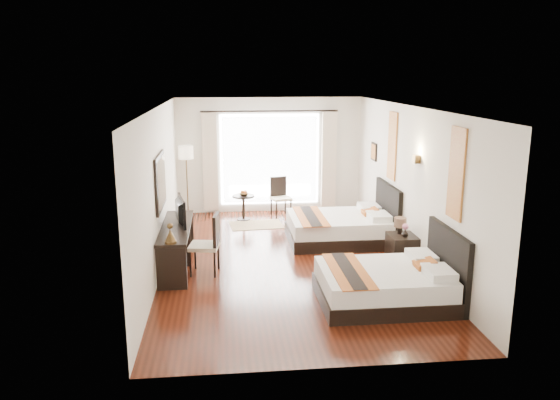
{
  "coord_description": "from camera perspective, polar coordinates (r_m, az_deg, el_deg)",
  "views": [
    {
      "loc": [
        -1.14,
        -9.44,
        3.39
      ],
      "look_at": [
        -0.12,
        0.17,
        1.12
      ],
      "focal_mm": 35.0,
      "sensor_mm": 36.0,
      "label": 1
    }
  ],
  "objects": [
    {
      "name": "bed_near",
      "position": [
        8.46,
        11.37,
        -8.53
      ],
      "size": [
        1.99,
        1.55,
        1.12
      ],
      "color": "black",
      "rests_on": "floor"
    },
    {
      "name": "wall_sconce",
      "position": [
        9.73,
        14.07,
        4.16
      ],
      "size": [
        0.1,
        0.14,
        0.14
      ],
      "primitive_type": "cube",
      "color": "#423017",
      "rests_on": "wall_headboard"
    },
    {
      "name": "drape_right",
      "position": [
        13.49,
        5.12,
        4.19
      ],
      "size": [
        0.35,
        0.14,
        2.35
      ],
      "primitive_type": "cube",
      "color": "beige",
      "rests_on": "floor"
    },
    {
      "name": "wall_window",
      "position": [
        13.38,
        -1.09,
        4.69
      ],
      "size": [
        4.5,
        0.01,
        2.8
      ],
      "primitive_type": "cube",
      "color": "silver",
      "rests_on": "floor"
    },
    {
      "name": "window_chair",
      "position": [
        13.12,
        0.07,
        -0.45
      ],
      "size": [
        0.53,
        0.53,
        0.93
      ],
      "rotation": [
        0.0,
        0.0,
        -1.32
      ],
      "color": "beige",
      "rests_on": "floor"
    },
    {
      "name": "console_desk",
      "position": [
        9.86,
        -10.73,
        -4.78
      ],
      "size": [
        0.5,
        2.2,
        0.76
      ],
      "primitive_type": "cube",
      "color": "black",
      "rests_on": "floor"
    },
    {
      "name": "wall_desk",
      "position": [
        9.71,
        -12.45,
        1.1
      ],
      "size": [
        0.01,
        7.5,
        2.8
      ],
      "primitive_type": "cube",
      "color": "silver",
      "rests_on": "floor"
    },
    {
      "name": "table_lamp",
      "position": [
        10.0,
        12.45,
        -2.44
      ],
      "size": [
        0.22,
        0.22,
        0.35
      ],
      "color": "black",
      "rests_on": "nightstand"
    },
    {
      "name": "window_glass",
      "position": [
        13.38,
        -1.08,
        4.26
      ],
      "size": [
        2.4,
        0.02,
        2.2
      ],
      "primitive_type": "cube",
      "color": "white",
      "rests_on": "wall_window"
    },
    {
      "name": "desk_chair",
      "position": [
        9.49,
        -7.75,
        -5.75
      ],
      "size": [
        0.56,
        0.56,
        1.05
      ],
      "rotation": [
        0.0,
        0.0,
        2.99
      ],
      "color": "beige",
      "rests_on": "floor"
    },
    {
      "name": "bed_far",
      "position": [
        11.24,
        6.56,
        -2.78
      ],
      "size": [
        2.08,
        1.62,
        1.17
      ],
      "color": "black",
      "rests_on": "floor"
    },
    {
      "name": "bronze_figurine",
      "position": [
        8.76,
        -11.39,
        -3.55
      ],
      "size": [
        0.25,
        0.25,
        0.29
      ],
      "primitive_type": null,
      "rotation": [
        0.0,
        0.0,
        -0.39
      ],
      "color": "#423017",
      "rests_on": "console_desk"
    },
    {
      "name": "art_panel_near",
      "position": [
        8.33,
        17.95,
        2.64
      ],
      "size": [
        0.03,
        0.5,
        1.35
      ],
      "primitive_type": "cube",
      "color": "#9C2E16",
      "rests_on": "wall_headboard"
    },
    {
      "name": "mirror_glass",
      "position": [
        9.59,
        -12.25,
        1.88
      ],
      "size": [
        0.01,
        1.12,
        0.82
      ],
      "primitive_type": "cube",
      "color": "white",
      "rests_on": "mirror_frame"
    },
    {
      "name": "wall_headboard",
      "position": [
        10.22,
        13.42,
        1.65
      ],
      "size": [
        0.01,
        7.5,
        2.8
      ],
      "primitive_type": "cube",
      "color": "silver",
      "rests_on": "floor"
    },
    {
      "name": "floor",
      "position": [
        10.09,
        0.8,
        -6.41
      ],
      "size": [
        4.5,
        7.5,
        0.01
      ],
      "primitive_type": "cube",
      "color": "#321209",
      "rests_on": "ground"
    },
    {
      "name": "television",
      "position": [
        9.78,
        -10.73,
        -1.14
      ],
      "size": [
        0.26,
        0.85,
        0.49
      ],
      "primitive_type": "imported",
      "rotation": [
        0.0,
        0.0,
        1.75
      ],
      "color": "black",
      "rests_on": "console_desk"
    },
    {
      "name": "vase",
      "position": [
        9.88,
        12.92,
        -3.71
      ],
      "size": [
        0.13,
        0.13,
        0.13
      ],
      "primitive_type": "imported",
      "rotation": [
        0.0,
        0.0,
        -0.01
      ],
      "color": "black",
      "rests_on": "nightstand"
    },
    {
      "name": "sheer_curtain",
      "position": [
        13.32,
        -1.06,
        4.22
      ],
      "size": [
        2.3,
        0.02,
        2.1
      ],
      "primitive_type": "cube",
      "color": "white",
      "rests_on": "wall_window"
    },
    {
      "name": "nightstand",
      "position": [
        10.06,
        12.61,
        -5.12
      ],
      "size": [
        0.47,
        0.58,
        0.55
      ],
      "primitive_type": "cube",
      "color": "black",
      "rests_on": "floor"
    },
    {
      "name": "fruit_bowl",
      "position": [
        12.67,
        -3.79,
        0.59
      ],
      "size": [
        0.26,
        0.26,
        0.06
      ],
      "primitive_type": "imported",
      "rotation": [
        0.0,
        0.0,
        0.13
      ],
      "color": "#412D17",
      "rests_on": "side_table"
    },
    {
      "name": "wall_entry",
      "position": [
        6.14,
        5.0,
        -5.73
      ],
      "size": [
        4.5,
        0.01,
        2.8
      ],
      "primitive_type": "cube",
      "color": "silver",
      "rests_on": "floor"
    },
    {
      "name": "jute_rug",
      "position": [
        12.4,
        -2.5,
        -2.6
      ],
      "size": [
        1.24,
        0.9,
        0.01
      ],
      "primitive_type": "cube",
      "rotation": [
        0.0,
        0.0,
        0.09
      ],
      "color": "tan",
      "rests_on": "floor"
    },
    {
      "name": "art_panel_far",
      "position": [
        11.16,
        11.65,
        5.56
      ],
      "size": [
        0.03,
        0.5,
        1.35
      ],
      "primitive_type": "cube",
      "color": "#9C2E16",
      "rests_on": "wall_headboard"
    },
    {
      "name": "drape_left",
      "position": [
        13.24,
        -7.32,
        3.97
      ],
      "size": [
        0.35,
        0.14,
        2.35
      ],
      "primitive_type": "cube",
      "color": "beige",
      "rests_on": "floor"
    },
    {
      "name": "floor_lamp",
      "position": [
        13.02,
        -9.79,
        4.45
      ],
      "size": [
        0.34,
        0.34,
        1.7
      ],
      "color": "black",
      "rests_on": "floor"
    },
    {
      "name": "mirror_frame",
      "position": [
        9.59,
        -12.4,
        1.88
      ],
      "size": [
        0.04,
        1.25,
        0.95
      ],
      "primitive_type": "cube",
      "color": "black",
      "rests_on": "wall_desk"
    },
    {
      "name": "ceiling",
      "position": [
        9.53,
        0.85,
        9.63
      ],
      "size": [
        4.5,
        7.5,
        0.02
      ],
      "primitive_type": "cube",
      "color": "white",
      "rests_on": "wall_headboard"
    },
    {
      "name": "side_table",
      "position": [
        12.78,
        -3.83,
        -0.8
      ],
      "size": [
        0.51,
        0.51,
        0.59
      ],
      "primitive_type": "cylinder",
      "color": "black",
      "rests_on": "floor"
    }
  ]
}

